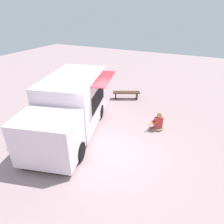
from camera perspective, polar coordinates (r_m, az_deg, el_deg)
The scene contains 4 objects.
ground_plane at distance 8.06m, azimuth 1.50°, elevation -10.23°, with size 40.00×40.00×0.00m, color #A78C8E.
food_truck at distance 8.68m, azimuth -12.19°, elevation 1.17°, with size 3.52×5.82×2.42m.
person_customer at distance 9.16m, azimuth 13.41°, elevation -3.26°, with size 0.74×0.70×0.89m.
plaza_bench at distance 12.09m, azimuth 4.26°, elevation 5.47°, with size 1.68×1.07×0.46m.
Camera 1 is at (2.56, -5.77, 5.01)m, focal length 30.80 mm.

